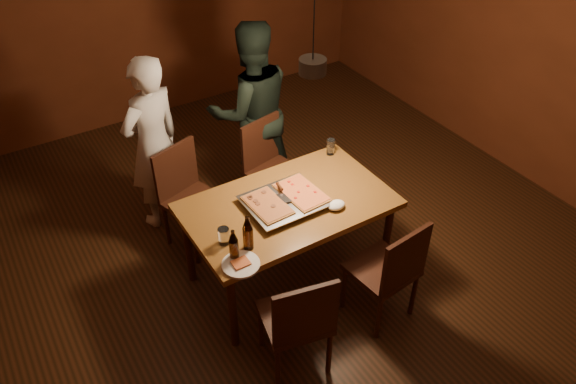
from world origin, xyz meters
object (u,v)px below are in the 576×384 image
dining_table (288,211)px  chair_near_left (299,316)px  beer_bottle_a (234,245)px  chair_far_left (186,188)px  chair_near_right (392,266)px  diner_dark (251,111)px  pendant_lamp (313,65)px  pizza_tray (284,203)px  beer_bottle_b (248,233)px  diner_white (153,144)px  chair_far_right (269,160)px  plate_slice (241,264)px

dining_table → chair_near_left: (-0.40, -0.77, -0.14)m
dining_table → beer_bottle_a: bearing=-153.2°
chair_far_left → chair_near_right: 1.78m
diner_dark → chair_near_left: bearing=79.8°
chair_far_left → pendant_lamp: (0.68, -0.78, 1.22)m
pizza_tray → beer_bottle_a: size_ratio=2.35×
pizza_tray → beer_bottle_b: bearing=-148.1°
beer_bottle_a → pendant_lamp: bearing=23.2°
pizza_tray → pendant_lamp: (0.25, 0.05, 0.99)m
diner_white → pendant_lamp: 1.71m
chair_far_left → beer_bottle_b: size_ratio=1.99×
chair_near_right → beer_bottle_a: bearing=149.8°
chair_far_right → plate_slice: (-0.90, -1.19, 0.22)m
chair_far_left → beer_bottle_a: (-0.12, -1.12, 0.33)m
chair_far_right → diner_white: 0.99m
plate_slice → dining_table: bearing=32.8°
pizza_tray → pendant_lamp: bearing=13.6°
chair_far_left → diner_white: diner_white is taller
chair_near_right → pendant_lamp: bearing=96.4°
chair_far_left → chair_near_right: (0.85, -1.56, 0.00)m
beer_bottle_a → pizza_tray: bearing=27.7°
beer_bottle_a → diner_dark: (0.95, 1.49, -0.04)m
plate_slice → diner_dark: 1.84m
chair_far_right → beer_bottle_a: bearing=38.3°
plate_slice → diner_white: (0.03, 1.59, 0.02)m
pizza_tray → diner_dark: diner_dark is taller
plate_slice → pendant_lamp: size_ratio=0.22×
beer_bottle_b → beer_bottle_a: bearing=-163.5°
dining_table → diner_dark: bearing=73.3°
chair_far_right → pendant_lamp: bearing=70.1°
chair_far_left → diner_white: 0.47m
plate_slice → diner_white: bearing=89.0°
chair_far_right → chair_near_right: (0.08, -1.55, 0.00)m
chair_near_left → pizza_tray: (0.36, 0.77, 0.24)m
diner_dark → chair_far_left: bearing=35.1°
dining_table → chair_far_left: (-0.47, 0.82, -0.14)m
beer_bottle_a → beer_bottle_b: beer_bottle_b is taller
dining_table → chair_far_left: bearing=119.6°
chair_far_left → diner_dark: bearing=-173.4°
beer_bottle_b → pendant_lamp: size_ratio=0.24×
chair_far_right → chair_near_left: bearing=53.3°
beer_bottle_b → plate_slice: 0.21m
chair_far_right → diner_dark: (0.05, 0.38, 0.29)m
dining_table → chair_near_right: size_ratio=3.09×
dining_table → pizza_tray: size_ratio=2.73×
chair_near_right → plate_slice: (-0.98, 0.36, 0.22)m
chair_near_left → beer_bottle_b: 0.62m
beer_bottle_b → chair_near_right: bearing=-29.2°
chair_far_left → beer_bottle_a: size_ratio=2.25×
dining_table → pizza_tray: bearing=-168.3°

